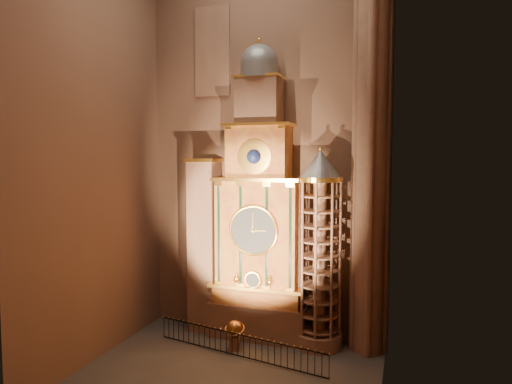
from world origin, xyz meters
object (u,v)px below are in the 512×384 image
(astronomical_clock, at_px, (259,221))
(iron_railing, at_px, (238,345))
(portrait_tower, at_px, (204,244))
(celestial_globe, at_px, (235,332))
(stair_turret, at_px, (320,251))

(astronomical_clock, bearing_deg, iron_railing, -93.59)
(astronomical_clock, bearing_deg, portrait_tower, 179.71)
(portrait_tower, relative_size, iron_railing, 1.05)
(astronomical_clock, distance_m, iron_railing, 6.72)
(portrait_tower, distance_m, celestial_globe, 5.43)
(portrait_tower, bearing_deg, stair_turret, -2.33)
(stair_turret, xyz_separation_m, celestial_globe, (-4.20, -1.83, -4.32))
(stair_turret, bearing_deg, celestial_globe, -156.46)
(iron_railing, bearing_deg, celestial_globe, 120.63)
(portrait_tower, xyz_separation_m, iron_railing, (3.21, -2.97, -4.50))
(stair_turret, relative_size, celestial_globe, 6.86)
(astronomical_clock, height_order, portrait_tower, astronomical_clock)
(astronomical_clock, bearing_deg, stair_turret, -4.30)
(astronomical_clock, height_order, celestial_globe, astronomical_clock)
(astronomical_clock, bearing_deg, celestial_globe, -108.41)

